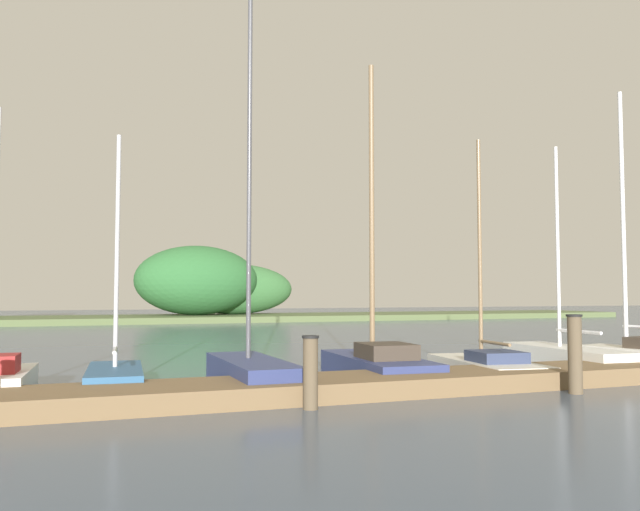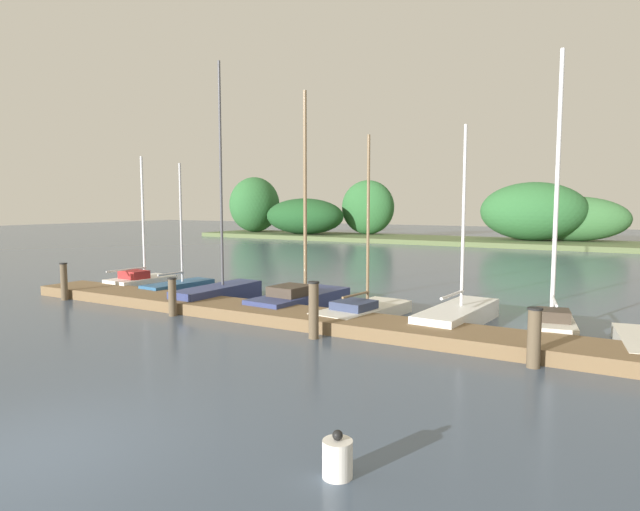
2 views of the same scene
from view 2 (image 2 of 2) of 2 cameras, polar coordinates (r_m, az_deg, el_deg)
name	(u,v)px [view 2 (image 2 of 2)]	position (r m, az deg, el deg)	size (l,w,h in m)	color
ground	(31,455)	(8.90, -28.24, -18.07)	(160.00, 160.00, 0.00)	#425166
dock_pier	(337,322)	(15.17, 1.81, -7.03)	(24.65, 1.80, 0.35)	brown
far_shore	(421,217)	(50.61, 10.60, 3.99)	(65.79, 8.00, 6.33)	#56663D
sailboat_0	(143,281)	(23.15, -18.23, -2.53)	(1.55, 3.09, 5.35)	white
sailboat_1	(181,286)	(21.57, -14.47, -3.15)	(1.23, 3.14, 5.00)	#285684
sailboat_2	(221,291)	(19.45, -10.42, -3.67)	(1.12, 3.98, 8.33)	navy
sailboat_3	(302,296)	(18.11, -1.92, -4.31)	(1.72, 4.48, 7.14)	navy
sailboat_4	(364,309)	(16.50, 4.70, -5.70)	(1.86, 4.00, 5.51)	silver
sailboat_5	(460,314)	(16.08, 14.54, -5.98)	(1.47, 4.33, 5.67)	white
sailboat_6	(552,316)	(15.74, 23.29, -5.94)	(1.54, 3.04, 7.43)	silver
mooring_piling_0	(64,281)	(21.50, -25.41, -2.48)	(0.27, 0.27, 1.35)	brown
mooring_piling_1	(172,297)	(17.31, -15.32, -4.22)	(0.28, 0.28, 1.19)	brown
mooring_piling_2	(314,310)	(13.90, -0.68, -5.77)	(0.30, 0.30, 1.48)	brown
mooring_piling_3	(534,338)	(12.36, 21.67, -8.05)	(0.32, 0.32, 1.29)	brown
channel_buoy_0	(338,458)	(7.30, 1.86, -20.58)	(0.39, 0.39, 0.62)	white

